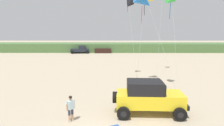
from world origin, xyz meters
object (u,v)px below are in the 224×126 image
jeep (148,96)px  distant_pickup (80,50)px  distant_sedan (103,51)px  kite_black_sled (144,1)px  kite_blue_swept (172,0)px  person_watching (71,107)px  kite_red_delta (129,4)px

jeep → distant_pickup: jeep is taller
distant_sedan → kite_black_sled: kite_black_sled is taller
jeep → distant_sedan: (-5.09, 37.65, -0.60)m
kite_blue_swept → kite_black_sled: size_ratio=1.02×
jeep → distant_pickup: 38.45m
kite_blue_swept → kite_black_sled: kite_blue_swept is taller
kite_black_sled → person_watching: bearing=-136.4°
person_watching → jeep: bearing=14.1°
person_watching → kite_red_delta: 14.86m
jeep → distant_pickup: bearing=106.4°
jeep → kite_blue_swept: size_ratio=0.54×
distant_pickup → distant_sedan: bearing=7.5°
person_watching → kite_blue_swept: bearing=41.4°
person_watching → kite_blue_swept: 12.90m
kite_blue_swept → kite_red_delta: (-3.53, 4.96, 0.26)m
person_watching → distant_pickup: bearing=98.8°
kite_black_sled → distant_sedan: bearing=98.6°
distant_pickup → kite_red_delta: kite_red_delta is taller
distant_sedan → kite_black_sled: 35.25m
person_watching → distant_pickup: (-5.88, 38.13, 0.00)m
jeep → distant_sedan: jeep is taller
jeep → kite_black_sled: (0.07, 3.55, 6.69)m
jeep → kite_red_delta: bearing=93.1°
person_watching → distant_sedan: size_ratio=0.40×
kite_blue_swept → kite_red_delta: size_ratio=0.97×
person_watching → distant_pickup: size_ratio=0.35×
person_watching → kite_blue_swept: kite_blue_swept is taller
kite_blue_swept → distant_sedan: bearing=104.1°
distant_pickup → kite_blue_swept: 34.87m
person_watching → distant_pickup: distant_pickup is taller
distant_pickup → kite_blue_swept: bearing=-66.1°
person_watching → kite_red_delta: bearing=69.8°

